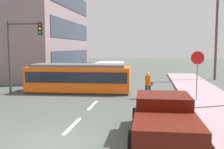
# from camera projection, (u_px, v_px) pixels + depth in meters

# --- Properties ---
(ground_plane) EXTENTS (120.00, 120.00, 0.00)m
(ground_plane) POSITION_uv_depth(u_px,v_px,m) (105.00, 93.00, 19.02)
(ground_plane) COLOR #494F49
(sidewalk_curb_right) EXTENTS (3.20, 36.00, 0.14)m
(sidewalk_curb_right) POSITION_uv_depth(u_px,v_px,m) (219.00, 108.00, 14.12)
(sidewalk_curb_right) COLOR gray
(sidewalk_curb_right) RESTS_ON ground
(lane_stripe_1) EXTENTS (0.16, 2.40, 0.01)m
(lane_stripe_1) POSITION_uv_depth(u_px,v_px,m) (72.00, 126.00, 11.14)
(lane_stripe_1) COLOR silver
(lane_stripe_1) RESTS_ON ground
(lane_stripe_2) EXTENTS (0.16, 2.40, 0.01)m
(lane_stripe_2) POSITION_uv_depth(u_px,v_px,m) (93.00, 105.00, 15.08)
(lane_stripe_2) COLOR silver
(lane_stripe_2) RESTS_ON ground
(lane_stripe_3) EXTENTS (0.16, 2.40, 0.01)m
(lane_stripe_3) POSITION_uv_depth(u_px,v_px,m) (116.00, 82.00, 25.10)
(lane_stripe_3) COLOR silver
(lane_stripe_3) RESTS_ON ground
(lane_stripe_4) EXTENTS (0.16, 2.40, 0.01)m
(lane_stripe_4) POSITION_uv_depth(u_px,v_px,m) (122.00, 75.00, 31.01)
(lane_stripe_4) COLOR silver
(lane_stripe_4) RESTS_ON ground
(streetcar_tram) EXTENTS (7.42, 2.86, 2.05)m
(streetcar_tram) POSITION_uv_depth(u_px,v_px,m) (79.00, 78.00, 19.34)
(streetcar_tram) COLOR #F75B10
(streetcar_tram) RESTS_ON ground
(city_bus) EXTENTS (2.56, 5.55, 1.80)m
(city_bus) POSITION_uv_depth(u_px,v_px,m) (108.00, 71.00, 25.03)
(city_bus) COLOR #B2B4B6
(city_bus) RESTS_ON ground
(pedestrian_crossing) EXTENTS (0.51, 0.36, 1.67)m
(pedestrian_crossing) POSITION_uv_depth(u_px,v_px,m) (148.00, 84.00, 17.02)
(pedestrian_crossing) COLOR navy
(pedestrian_crossing) RESTS_ON ground
(pickup_truck_parked) EXTENTS (2.35, 5.04, 1.55)m
(pickup_truck_parked) POSITION_uv_depth(u_px,v_px,m) (164.00, 118.00, 9.32)
(pickup_truck_parked) COLOR #51140B
(pickup_truck_parked) RESTS_ON ground
(parked_sedan_mid) EXTENTS (2.01, 4.58, 1.19)m
(parked_sedan_mid) POSITION_uv_depth(u_px,v_px,m) (52.00, 77.00, 23.78)
(parked_sedan_mid) COLOR maroon
(parked_sedan_mid) RESTS_ON ground
(parked_sedan_far) EXTENTS (2.01, 4.01, 1.19)m
(parked_sedan_far) POSITION_uv_depth(u_px,v_px,m) (76.00, 71.00, 29.61)
(parked_sedan_far) COLOR navy
(parked_sedan_far) RESTS_ON ground
(parked_sedan_furthest) EXTENTS (2.14, 4.02, 1.19)m
(parked_sedan_furthest) POSITION_uv_depth(u_px,v_px,m) (83.00, 67.00, 35.76)
(parked_sedan_furthest) COLOR black
(parked_sedan_furthest) RESTS_ON ground
(stop_sign) EXTENTS (0.76, 0.07, 2.88)m
(stop_sign) POSITION_uv_depth(u_px,v_px,m) (197.00, 65.00, 15.63)
(stop_sign) COLOR gray
(stop_sign) RESTS_ON sidewalk_curb_right
(traffic_light_mast) EXTENTS (2.53, 0.33, 5.03)m
(traffic_light_mast) POSITION_uv_depth(u_px,v_px,m) (22.00, 43.00, 18.28)
(traffic_light_mast) COLOR #333333
(traffic_light_mast) RESTS_ON ground
(utility_pole_mid) EXTENTS (1.80, 0.24, 8.85)m
(utility_pole_mid) POSITION_uv_depth(u_px,v_px,m) (216.00, 33.00, 26.26)
(utility_pole_mid) COLOR brown
(utility_pole_mid) RESTS_ON ground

